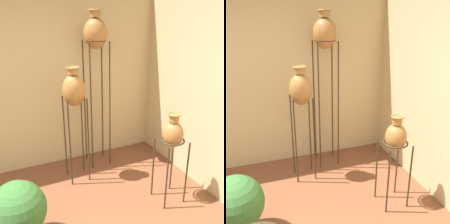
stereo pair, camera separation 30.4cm
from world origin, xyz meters
The scene contains 5 objects.
wall_back centered at (0.00, 2.23, 1.35)m, with size 8.39×0.06×2.70m.
vase_stand_tall centered at (1.16, 1.91, 1.89)m, with size 0.32×0.32×2.25m.
vase_stand_medium centered at (0.75, 1.63, 1.26)m, with size 0.29×0.29×1.58m.
vase_stand_short centered at (1.63, 0.73, 0.87)m, with size 0.30×0.30×1.15m.
potted_plant centered at (-0.12, 0.75, 0.39)m, with size 0.56×0.56×0.71m.
Camera 2 is at (0.14, -1.57, 2.19)m, focal length 42.00 mm.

